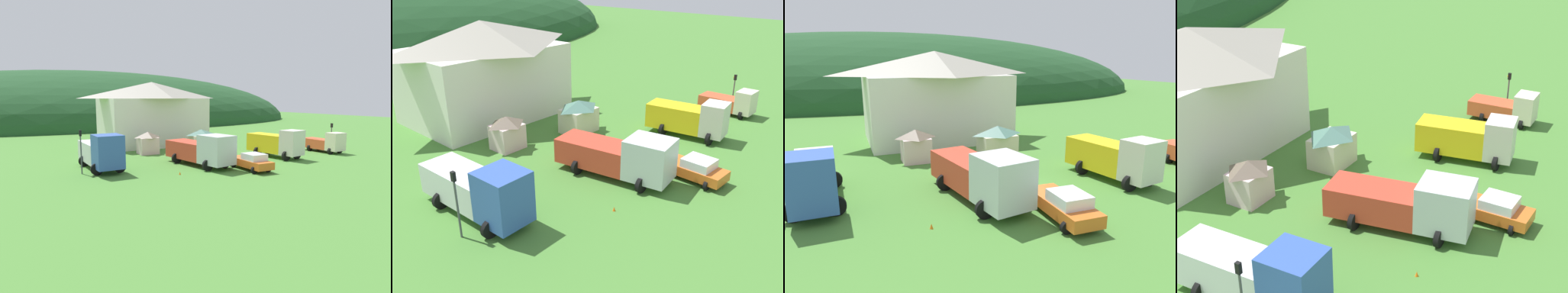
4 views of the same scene
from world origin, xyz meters
TOP-DOWN VIEW (x-y plane):
  - ground_plane at (0.00, 0.00)m, footprint 200.00×200.00m
  - depot_building at (-1.78, 17.45)m, footprint 15.26×10.40m
  - play_shed_cream at (1.02, 7.71)m, footprint 3.22×2.47m
  - play_shed_pink at (-5.64, 9.47)m, footprint 2.51×2.18m
  - box_truck_blue at (-13.08, 2.61)m, footprint 3.38×8.01m
  - tow_truck_silver at (-3.68, -0.61)m, footprint 4.15×8.75m
  - flatbed_truck_yellow at (6.56, -0.31)m, footprint 3.72×7.06m
  - light_truck_cream at (14.73, -0.48)m, footprint 2.62×5.37m
  - service_pickup_orange at (-0.45, -4.45)m, footprint 2.41×5.09m
  - traffic_light_west at (-15.15, 1.68)m, footprint 0.20×0.32m
  - traffic_light_east at (16.44, 0.15)m, footprint 0.20×0.32m
  - traffic_cone_near_pickup at (-7.45, -3.00)m, footprint 0.36×0.36m
  - traffic_cone_mid_row at (8.36, 3.81)m, footprint 0.36×0.36m

SIDE VIEW (x-z plane):
  - ground_plane at x=0.00m, z-range 0.00..0.00m
  - traffic_cone_near_pickup at x=-7.45m, z-range -0.28..0.28m
  - traffic_cone_mid_row at x=8.36m, z-range -0.26..0.26m
  - service_pickup_orange at x=-0.45m, z-range 0.00..1.66m
  - light_truck_cream at x=14.73m, z-range -0.08..2.55m
  - play_shed_pink at x=-5.64m, z-range 0.04..2.81m
  - play_shed_cream at x=1.02m, z-range 0.04..2.96m
  - tow_truck_silver at x=-3.68m, z-range 0.02..3.38m
  - flatbed_truck_yellow at x=6.56m, z-range 0.03..3.38m
  - box_truck_blue at x=-13.08m, z-range -0.02..3.59m
  - traffic_light_east at x=16.44m, z-range 0.44..4.06m
  - traffic_light_west at x=-15.15m, z-range 0.47..4.51m
  - depot_building at x=-1.78m, z-range 0.14..9.37m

